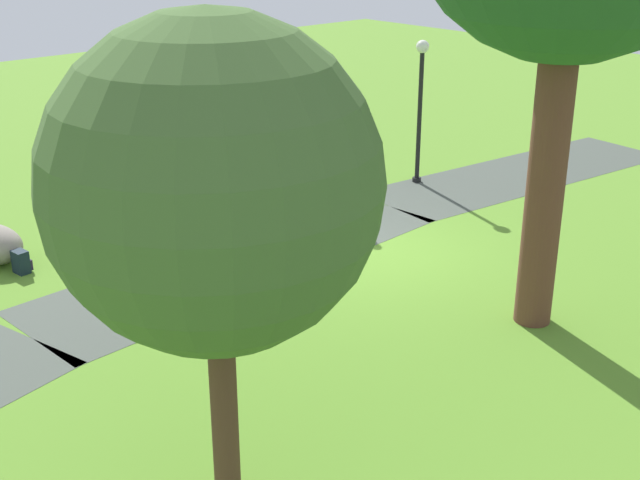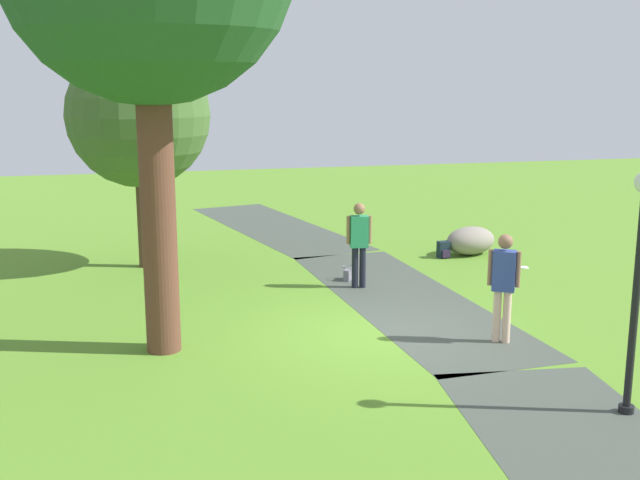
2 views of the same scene
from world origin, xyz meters
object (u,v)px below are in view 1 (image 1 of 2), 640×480
(woman_with_handbag, at_px, (215,229))
(man_near_boulder, at_px, (333,164))
(handbag_on_grass, at_px, (187,293))
(frisbee_on_grass, at_px, (61,231))
(young_tree_near_path, at_px, (213,185))
(backpack_by_boulder, at_px, (21,262))
(lamp_post, at_px, (420,95))

(woman_with_handbag, bearing_deg, man_near_boulder, -160.89)
(handbag_on_grass, relative_size, frisbee_on_grass, 1.69)
(young_tree_near_path, relative_size, frisbee_on_grass, 22.48)
(backpack_by_boulder, bearing_deg, woman_with_handbag, 127.17)
(woman_with_handbag, relative_size, backpack_by_boulder, 4.42)
(frisbee_on_grass, bearing_deg, handbag_on_grass, 91.17)
(lamp_post, height_order, backpack_by_boulder, lamp_post)
(handbag_on_grass, bearing_deg, frisbee_on_grass, -88.83)
(backpack_by_boulder, xyz_separation_m, frisbee_on_grass, (-1.38, -1.38, -0.18))
(man_near_boulder, height_order, frisbee_on_grass, man_near_boulder)
(young_tree_near_path, distance_m, handbag_on_grass, 5.79)
(handbag_on_grass, bearing_deg, backpack_by_boulder, -62.39)
(man_near_boulder, relative_size, handbag_on_grass, 4.81)
(frisbee_on_grass, bearing_deg, lamp_post, 161.31)
(man_near_boulder, bearing_deg, lamp_post, -173.52)
(young_tree_near_path, relative_size, backpack_by_boulder, 12.55)
(man_near_boulder, height_order, backpack_by_boulder, man_near_boulder)
(lamp_post, bearing_deg, woman_with_handbag, 13.79)
(young_tree_near_path, xyz_separation_m, backpack_by_boulder, (-0.83, -6.99, -3.23))
(young_tree_near_path, xyz_separation_m, woman_with_handbag, (-2.92, -4.23, -2.39))
(woman_with_handbag, relative_size, man_near_boulder, 0.98)
(man_near_boulder, distance_m, frisbee_on_grass, 5.42)
(woman_with_handbag, distance_m, man_near_boulder, 4.00)
(lamp_post, bearing_deg, man_near_boulder, 6.48)
(lamp_post, height_order, handbag_on_grass, lamp_post)
(backpack_by_boulder, bearing_deg, young_tree_near_path, 83.27)
(man_near_boulder, bearing_deg, backpack_by_boulder, -13.85)
(man_near_boulder, xyz_separation_m, frisbee_on_grass, (4.49, -2.83, -1.05))
(man_near_boulder, bearing_deg, frisbee_on_grass, -32.21)
(man_near_boulder, bearing_deg, woman_with_handbag, 19.11)
(frisbee_on_grass, bearing_deg, backpack_by_boulder, 45.05)
(handbag_on_grass, distance_m, frisbee_on_grass, 4.19)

